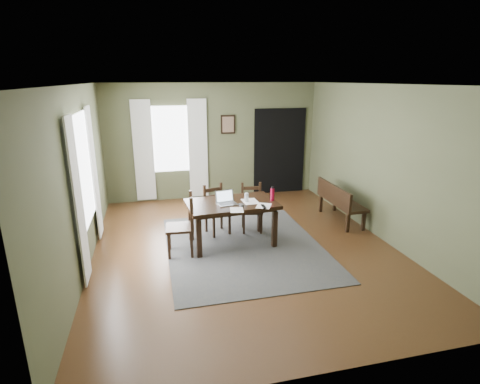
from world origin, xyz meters
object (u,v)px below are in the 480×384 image
object	(u,v)px
dining_table	(232,207)
chair_back_left	(216,210)
bench	(339,199)
water_bottle	(272,194)
chair_back_right	(252,208)
laptop	(226,200)
chair_end	(183,226)

from	to	relation	value
dining_table	chair_back_left	size ratio (longest dim) A/B	1.73
bench	chair_back_left	bearing A→B (deg)	90.64
water_bottle	chair_back_right	bearing A→B (deg)	110.53
chair_back_left	water_bottle	distance (m)	1.15
chair_back_right	laptop	bearing A→B (deg)	-126.84
chair_back_left	laptop	world-z (taller)	laptop
chair_back_left	bench	xyz separation A→B (m)	(2.50, 0.03, 0.01)
dining_table	chair_back_right	distance (m)	0.75
laptop	dining_table	bearing A→B (deg)	10.68
chair_end	chair_back_left	world-z (taller)	chair_end
chair_back_right	chair_end	bearing A→B (deg)	-141.52
dining_table	bench	bearing A→B (deg)	9.69
chair_back_right	dining_table	bearing A→B (deg)	-123.36
chair_back_right	laptop	distance (m)	0.91
chair_back_left	chair_back_right	world-z (taller)	chair_back_left
bench	water_bottle	distance (m)	1.79
bench	chair_end	bearing A→B (deg)	103.78
dining_table	chair_end	size ratio (longest dim) A/B	1.55
chair_end	water_bottle	size ratio (longest dim) A/B	4.14
bench	chair_back_right	bearing A→B (deg)	91.85
chair_back_right	chair_back_left	bearing A→B (deg)	-172.31
chair_back_right	laptop	size ratio (longest dim) A/B	2.51
water_bottle	laptop	bearing A→B (deg)	179.34
chair_end	bench	size ratio (longest dim) A/B	0.75
chair_end	laptop	distance (m)	0.83
dining_table	chair_end	distance (m)	0.89
chair_back_right	water_bottle	world-z (taller)	water_bottle
chair_end	water_bottle	world-z (taller)	chair_end
chair_back_right	laptop	xyz separation A→B (m)	(-0.60, -0.56, 0.38)
bench	laptop	world-z (taller)	laptop
chair_back_left	laptop	distance (m)	0.70
chair_back_right	bench	distance (m)	1.83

